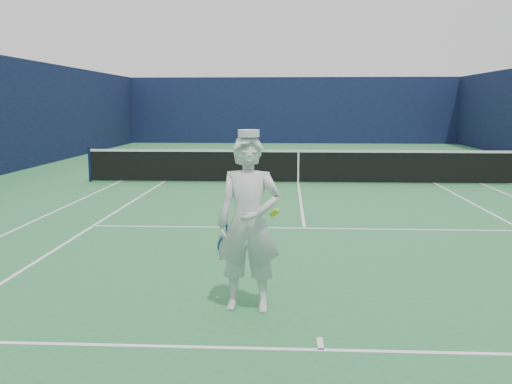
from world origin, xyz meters
TOP-DOWN VIEW (x-y plane):
  - ground at (0.00, 0.00)m, footprint 80.00×80.00m
  - court_markings at (0.00, 0.00)m, footprint 11.03×23.83m
  - windscreen_fence at (0.00, 0.00)m, footprint 20.12×36.12m
  - tennis_net at (0.00, 0.00)m, footprint 12.88×0.09m
  - tennis_player at (-0.77, -10.78)m, footprint 0.80×0.55m

SIDE VIEW (x-z plane):
  - ground at x=0.00m, z-range 0.00..0.00m
  - court_markings at x=0.00m, z-range 0.00..0.01m
  - tennis_net at x=0.00m, z-range 0.02..1.09m
  - tennis_player at x=-0.77m, z-range -0.02..2.05m
  - windscreen_fence at x=0.00m, z-range 0.00..4.00m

